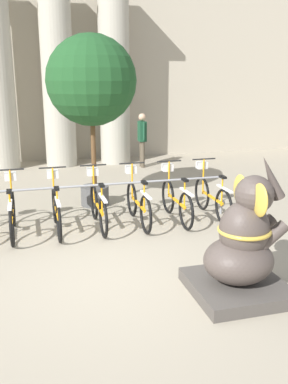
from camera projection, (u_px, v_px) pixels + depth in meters
The scene contains 14 objects.
ground_plane at pixel (110, 271), 5.95m from camera, with size 60.00×60.00×0.00m, color #9E937F.
building_facade at pixel (54, 63), 13.16m from camera, with size 20.00×0.20×6.00m.
column_middle at pixel (58, 76), 12.32m from camera, with size 1.14×1.14×5.16m.
column_right at pixel (114, 76), 12.75m from camera, with size 1.14×1.14×5.16m.
bike_rack at pixel (76, 192), 7.54m from camera, with size 5.73×0.05×0.77m.
bicycle_2 at pixel (12, 212), 7.22m from camera, with size 0.48×1.68×1.06m.
bicycle_3 at pixel (56, 209), 7.39m from camera, with size 0.48×1.68×1.06m.
bicycle_4 at pixel (98, 205), 7.59m from camera, with size 0.48×1.68×1.06m.
bicycle_5 at pixel (138, 202), 7.78m from camera, with size 0.48×1.68×1.06m.
bicycle_6 at pixel (176, 199), 7.96m from camera, with size 0.48×1.68×1.06m.
bicycle_7 at pixel (212, 196), 8.17m from camera, with size 0.48×1.68×1.06m.
elephant_statue at pixel (242, 248), 5.22m from camera, with size 1.14×1.14×1.76m.
person_pedestrian at pixel (142, 136), 12.50m from camera, with size 0.21×0.47×1.58m.
potted_tree at pixel (91, 83), 8.36m from camera, with size 1.78×1.78×3.43m.
Camera 1 is at (-0.99, -5.38, 2.63)m, focal length 40.00 mm.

